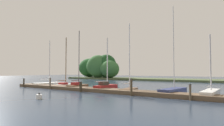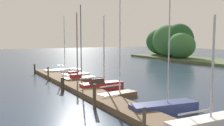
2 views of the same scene
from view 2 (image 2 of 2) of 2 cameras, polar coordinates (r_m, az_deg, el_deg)
dock_pier at (r=18.57m, az=-4.23°, el=-6.77°), size 29.30×1.80×0.35m
sailboat_0 at (r=30.22m, az=-10.59°, el=-1.70°), size 1.60×4.30×6.58m
sailboat_1 at (r=27.54m, az=-7.88°, el=-2.25°), size 1.75×2.99×6.74m
sailboat_2 at (r=24.20m, az=-7.09°, el=-3.36°), size 1.31×3.21×7.13m
sailboat_3 at (r=20.67m, az=-2.17°, el=-4.72°), size 0.96×3.78×5.87m
sailboat_4 at (r=17.97m, az=1.51°, el=-6.51°), size 1.35×3.07×7.02m
sailboat_5 at (r=14.88m, az=11.88°, el=-9.39°), size 1.59×4.20×8.19m
sailboat_6 at (r=12.76m, az=20.65°, el=-12.20°), size 1.08×4.36×5.17m
mooring_piling_0 at (r=30.45m, az=-16.76°, el=-1.30°), size 0.20×0.20×1.16m
mooring_piling_1 at (r=25.50m, az=-13.95°, el=-2.36°), size 0.19×0.19×1.33m
mooring_piling_2 at (r=20.61m, az=-10.88°, el=-4.61°), size 0.31×0.31×1.03m
mooring_piling_3 at (r=15.28m, az=-3.91°, el=-7.35°), size 0.22×0.22×1.46m
mooring_piling_4 at (r=11.50m, az=7.16°, el=-12.58°), size 0.18×0.18×1.16m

